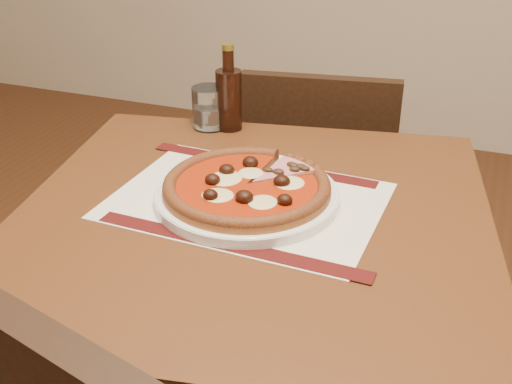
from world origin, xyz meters
TOP-DOWN VIEW (x-y plane):
  - table at (0.42, 0.81)m, footprint 0.93×0.93m
  - chair_far at (0.37, 1.45)m, footprint 0.44×0.44m
  - placemat at (0.40, 0.85)m, footprint 0.47×0.34m
  - plate at (0.40, 0.85)m, footprint 0.32×0.32m
  - pizza at (0.40, 0.85)m, footprint 0.29×0.29m
  - ham_slice at (0.45, 0.93)m, footprint 0.11×0.14m
  - water_glass at (0.19, 1.14)m, footprint 0.10×0.10m
  - bottle at (0.24, 1.14)m, footprint 0.06×0.06m

SIDE VIEW (x-z plane):
  - chair_far at x=0.37m, z-range 0.06..0.88m
  - table at x=0.42m, z-range 0.27..1.02m
  - placemat at x=0.40m, z-range 0.75..0.75m
  - plate at x=0.40m, z-range 0.75..0.77m
  - ham_slice at x=0.45m, z-range 0.77..0.79m
  - pizza at x=0.40m, z-range 0.76..0.80m
  - water_glass at x=0.19m, z-range 0.75..0.84m
  - bottle at x=0.24m, z-range 0.73..0.92m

